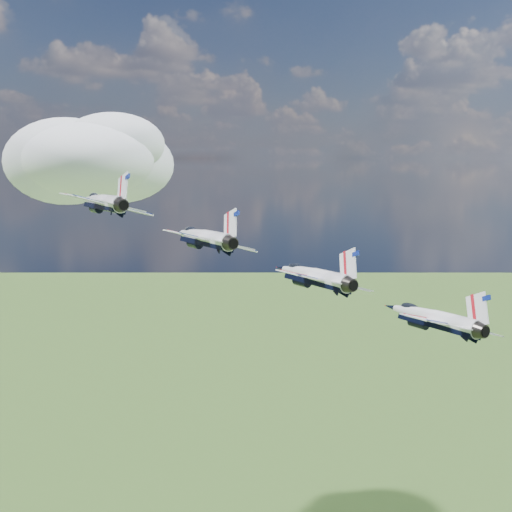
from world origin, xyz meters
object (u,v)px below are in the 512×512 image
jet_1 (203,237)px  jet_3 (431,318)px  jet_0 (102,202)px  jet_2 (312,276)px

jet_1 → jet_3: bearing=-48.6°
jet_0 → jet_3: 37.89m
jet_1 → jet_2: jet_1 is taller
jet_0 → jet_1: 12.63m
jet_1 → jet_3: jet_1 is taller
jet_0 → jet_3: size_ratio=1.00×
jet_1 → jet_2: 12.63m
jet_1 → jet_3: size_ratio=1.00×
jet_1 → jet_2: (7.78, -9.28, -3.58)m
jet_2 → jet_3: 12.63m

